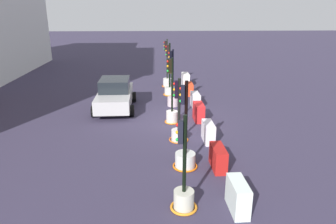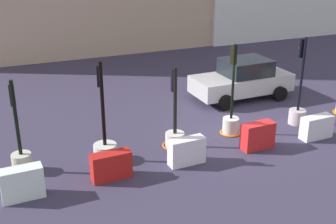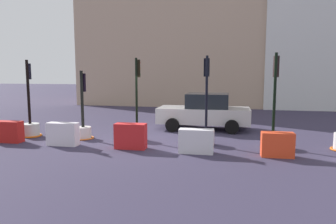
{
  "view_description": "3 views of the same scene",
  "coord_description": "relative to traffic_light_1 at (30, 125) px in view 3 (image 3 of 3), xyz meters",
  "views": [
    {
      "loc": [
        -14.72,
        0.84,
        5.46
      ],
      "look_at": [
        -2.18,
        0.34,
        1.23
      ],
      "focal_mm": 33.72,
      "sensor_mm": 36.0,
      "label": 1
    },
    {
      "loc": [
        -7.61,
        -12.04,
        6.43
      ],
      "look_at": [
        -2.43,
        0.26,
        1.09
      ],
      "focal_mm": 46.95,
      "sensor_mm": 36.0,
      "label": 2
    },
    {
      "loc": [
        3.6,
        -11.22,
        2.58
      ],
      "look_at": [
        1.08,
        0.15,
        1.14
      ],
      "focal_mm": 32.93,
      "sensor_mm": 36.0,
      "label": 3
    }
  ],
  "objects": [
    {
      "name": "traffic_light_3",
      "position": [
        4.57,
        0.24,
        0.14
      ],
      "size": [
        0.73,
        0.73,
        3.18
      ],
      "color": "beige",
      "rests_on": "ground_plane"
    },
    {
      "name": "traffic_light_2",
      "position": [
        2.36,
        0.06,
        0.03
      ],
      "size": [
        0.84,
        0.84,
        2.7
      ],
      "color": "beige",
      "rests_on": "ground_plane"
    },
    {
      "name": "traffic_light_4",
      "position": [
        7.27,
        0.05,
        0.17
      ],
      "size": [
        0.62,
        0.62,
        3.22
      ],
      "color": "#BCA6AE",
      "rests_on": "ground_plane"
    },
    {
      "name": "construction_barrier_4",
      "position": [
        7.07,
        -1.23,
        -0.07
      ],
      "size": [
        1.14,
        0.47,
        0.79
      ],
      "color": "silver",
      "rests_on": "ground_plane"
    },
    {
      "name": "building_main_facade",
      "position": [
        3.85,
        16.67,
        6.93
      ],
      "size": [
        17.64,
        9.26,
        14.76
      ],
      "color": "tan",
      "rests_on": "ground_plane"
    },
    {
      "name": "ground_plane",
      "position": [
        4.71,
        0.17,
        -0.47
      ],
      "size": [
        120.0,
        120.0,
        0.0
      ],
      "primitive_type": "plane",
      "color": "#332D44"
    },
    {
      "name": "construction_barrier_3",
      "position": [
        4.78,
        -1.12,
        -0.03
      ],
      "size": [
        1.09,
        0.49,
        0.88
      ],
      "color": "red",
      "rests_on": "ground_plane"
    },
    {
      "name": "construction_barrier_2",
      "position": [
        2.21,
        -1.18,
        -0.05
      ],
      "size": [
        1.13,
        0.44,
        0.83
      ],
      "color": "silver",
      "rests_on": "ground_plane"
    },
    {
      "name": "construction_barrier_1",
      "position": [
        -0.14,
        -1.15,
        -0.07
      ],
      "size": [
        1.15,
        0.47,
        0.8
      ],
      "color": "#B11A17",
      "rests_on": "ground_plane"
    },
    {
      "name": "traffic_light_5",
      "position": [
        9.61,
        0.13,
        0.07
      ],
      "size": [
        0.83,
        0.83,
        3.3
      ],
      "color": "beige",
      "rests_on": "ground_plane"
    },
    {
      "name": "construction_barrier_5",
      "position": [
        9.61,
        -1.13,
        -0.08
      ],
      "size": [
        0.99,
        0.48,
        0.77
      ],
      "color": "#E9401E",
      "rests_on": "ground_plane"
    },
    {
      "name": "car_silver_hatchback",
      "position": [
        6.88,
        3.26,
        0.35
      ],
      "size": [
        4.25,
        2.25,
        1.67
      ],
      "color": "#B4B2B2",
      "rests_on": "ground_plane"
    },
    {
      "name": "traffic_light_1",
      "position": [
        0.0,
        0.0,
        0.0
      ],
      "size": [
        0.89,
        0.89,
        3.14
      ],
      "color": "silver",
      "rests_on": "ground_plane"
    }
  ]
}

